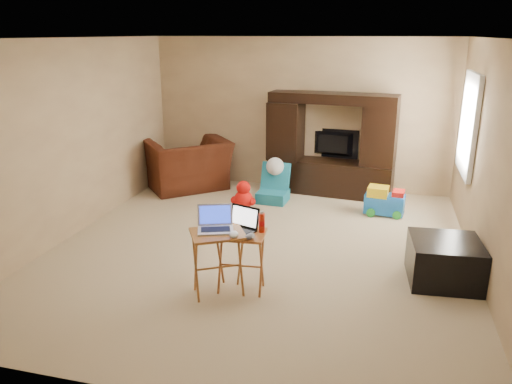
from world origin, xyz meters
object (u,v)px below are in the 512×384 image
(laptop_right, at_px, (237,221))
(entertainment_center, at_px, (331,145))
(water_bottle, at_px, (262,223))
(plush_toy, at_px, (243,195))
(recliner, at_px, (187,164))
(tray_table_right, at_px, (241,262))
(push_toy, at_px, (385,200))
(mouse_left, at_px, (234,234))
(television, at_px, (332,144))
(ottoman, at_px, (444,261))
(laptop_left, at_px, (215,220))
(tray_table_left, at_px, (218,263))
(mouse_right, at_px, (250,236))

(laptop_right, bearing_deg, entertainment_center, 99.71)
(entertainment_center, height_order, water_bottle, entertainment_center)
(entertainment_center, bearing_deg, plush_toy, -130.11)
(laptop_right, distance_m, water_bottle, 0.25)
(recliner, height_order, plush_toy, recliner)
(entertainment_center, distance_m, recliner, 2.44)
(tray_table_right, bearing_deg, laptop_right, 148.97)
(push_toy, distance_m, mouse_left, 3.27)
(television, distance_m, tray_table_right, 3.78)
(ottoman, xyz_separation_m, laptop_left, (-2.28, -0.83, 0.56))
(laptop_right, height_order, water_bottle, laptop_right)
(television, height_order, tray_table_left, television)
(tray_table_left, height_order, laptop_right, laptop_right)
(television, distance_m, plush_toy, 1.84)
(television, distance_m, ottoman, 3.41)
(push_toy, relative_size, laptop_left, 1.63)
(recliner, height_order, mouse_left, recliner)
(push_toy, height_order, mouse_right, mouse_right)
(push_toy, xyz_separation_m, mouse_left, (-1.42, -2.90, 0.49))
(entertainment_center, xyz_separation_m, television, (0.00, 0.19, -0.03))
(push_toy, xyz_separation_m, tray_table_left, (-1.61, -2.83, 0.12))
(plush_toy, distance_m, ottoman, 3.19)
(plush_toy, distance_m, water_bottle, 2.55)
(entertainment_center, bearing_deg, laptop_left, -94.97)
(plush_toy, xyz_separation_m, tray_table_left, (0.46, -2.55, 0.11))
(television, height_order, ottoman, television)
(ottoman, height_order, laptop_left, laptop_left)
(tray_table_left, bearing_deg, mouse_right, -29.06)
(entertainment_center, xyz_separation_m, ottoman, (1.54, -2.79, -0.59))
(television, height_order, plush_toy, television)
(mouse_left, distance_m, water_bottle, 0.35)
(ottoman, height_order, mouse_left, mouse_left)
(ottoman, bearing_deg, tray_table_right, -160.30)
(recliner, bearing_deg, tray_table_right, 78.97)
(water_bottle, bearing_deg, plush_toy, 110.20)
(water_bottle, bearing_deg, tray_table_left, -152.99)
(ottoman, height_order, tray_table_right, tray_table_right)
(television, xyz_separation_m, tray_table_right, (-0.51, -3.72, -0.47))
(television, xyz_separation_m, water_bottle, (-0.31, -3.64, -0.06))
(plush_toy, xyz_separation_m, push_toy, (2.07, 0.29, -0.01))
(entertainment_center, relative_size, push_toy, 3.53)
(recliner, distance_m, laptop_left, 3.71)
(entertainment_center, bearing_deg, ottoman, -54.54)
(tray_table_right, bearing_deg, mouse_left, -97.60)
(tray_table_right, height_order, mouse_left, mouse_left)
(mouse_left, distance_m, mouse_right, 0.16)
(push_toy, distance_m, laptop_left, 3.30)
(ottoman, xyz_separation_m, water_bottle, (-1.85, -0.65, 0.50))
(television, height_order, push_toy, television)
(tray_table_right, height_order, water_bottle, water_bottle)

